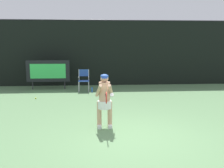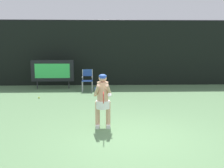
{
  "view_description": "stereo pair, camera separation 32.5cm",
  "coord_description": "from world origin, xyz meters",
  "views": [
    {
      "loc": [
        -1.05,
        -6.06,
        2.35
      ],
      "look_at": [
        -0.45,
        2.16,
        1.05
      ],
      "focal_mm": 41.24,
      "sensor_mm": 36.0,
      "label": 1
    },
    {
      "loc": [
        -0.73,
        -6.08,
        2.35
      ],
      "look_at": [
        -0.45,
        2.16,
        1.05
      ],
      "focal_mm": 41.24,
      "sensor_mm": 36.0,
      "label": 2
    }
  ],
  "objects": [
    {
      "name": "ground",
      "position": [
        0.0,
        -0.19,
        -0.01
      ],
      "size": [
        18.0,
        22.0,
        0.03
      ],
      "color": "#587F52"
    },
    {
      "name": "scoreboard",
      "position": [
        -3.37,
        7.35,
        0.95
      ],
      "size": [
        2.2,
        0.21,
        1.5
      ],
      "color": "black",
      "rests_on": "ground"
    },
    {
      "name": "tennis_ball_loose",
      "position": [
        -3.52,
        4.92,
        0.03
      ],
      "size": [
        0.07,
        0.07,
        0.07
      ],
      "color": "#CCDB3D",
      "rests_on": "ground"
    },
    {
      "name": "tennis_player",
      "position": [
        -0.75,
        0.95,
        0.84
      ],
      "size": [
        0.52,
        0.59,
        1.52
      ],
      "color": "white",
      "rests_on": "ground"
    },
    {
      "name": "backdrop_screen",
      "position": [
        0.0,
        8.5,
        1.81
      ],
      "size": [
        18.0,
        0.12,
        3.66
      ],
      "color": "black",
      "rests_on": "ground"
    },
    {
      "name": "water_bottle",
      "position": [
        -1.12,
        6.31,
        0.12
      ],
      "size": [
        0.07,
        0.07,
        0.27
      ],
      "color": "blue",
      "rests_on": "ground"
    },
    {
      "name": "umpire_chair",
      "position": [
        -1.52,
        6.57,
        0.62
      ],
      "size": [
        0.52,
        0.44,
        1.08
      ],
      "color": "#B7B7BC",
      "rests_on": "ground"
    },
    {
      "name": "tennis_racket",
      "position": [
        -0.73,
        0.33,
        0.99
      ],
      "size": [
        0.03,
        0.6,
        0.31
      ],
      "rotation": [
        0.0,
        0.0,
        -0.29
      ],
      "color": "black"
    }
  ]
}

